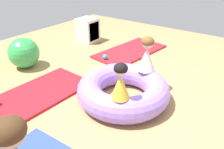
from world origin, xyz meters
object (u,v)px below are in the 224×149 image
at_px(inflatable_cushion, 123,90).
at_px(play_ball_teal, 105,57).
at_px(storage_cube, 88,30).
at_px(child_in_yellow, 120,81).
at_px(exercise_ball_large, 24,53).
at_px(child_in_white, 147,54).
at_px(play_ball_orange, 150,42).

height_order(inflatable_cushion, play_ball_teal, inflatable_cushion).
bearing_deg(play_ball_teal, storage_cube, 56.31).
distance_m(child_in_yellow, exercise_ball_large, 2.36).
distance_m(child_in_yellow, storage_cube, 3.13).
xyz_separation_m(inflatable_cushion, child_in_white, (0.45, -0.11, 0.43)).
distance_m(play_ball_teal, exercise_ball_large, 1.54).
bearing_deg(exercise_ball_large, storage_cube, 0.53).
height_order(inflatable_cushion, storage_cube, storage_cube).
xyz_separation_m(child_in_white, exercise_ball_large, (-0.62, 2.22, -0.32)).
bearing_deg(play_ball_teal, play_ball_orange, -13.58).
relative_size(inflatable_cushion, child_in_yellow, 2.88).
bearing_deg(child_in_yellow, inflatable_cushion, 68.99).
distance_m(inflatable_cushion, storage_cube, 2.69).
distance_m(exercise_ball_large, storage_cube, 1.82).
height_order(inflatable_cushion, child_in_white, child_in_white).
distance_m(inflatable_cushion, play_ball_orange, 2.37).
distance_m(child_in_white, play_ball_teal, 1.35).
height_order(child_in_yellow, storage_cube, child_in_yellow).
bearing_deg(play_ball_orange, play_ball_teal, 166.42).
bearing_deg(play_ball_orange, child_in_white, -155.19).
xyz_separation_m(play_ball_orange, storage_cube, (-0.61, 1.40, 0.20)).
bearing_deg(child_in_white, exercise_ball_large, 127.99).
distance_m(inflatable_cushion, child_in_white, 0.63).
xyz_separation_m(child_in_yellow, child_in_white, (0.85, 0.11, 0.03)).
bearing_deg(play_ball_teal, exercise_ball_large, 135.94).
relative_size(child_in_white, play_ball_teal, 5.16).
height_order(play_ball_teal, storage_cube, storage_cube).
distance_m(child_in_yellow, play_ball_orange, 2.87).
relative_size(play_ball_orange, storage_cube, 0.16).
height_order(exercise_ball_large, storage_cube, exercise_ball_large).
height_order(play_ball_orange, play_ball_teal, play_ball_teal).
bearing_deg(exercise_ball_large, play_ball_teal, -44.06).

